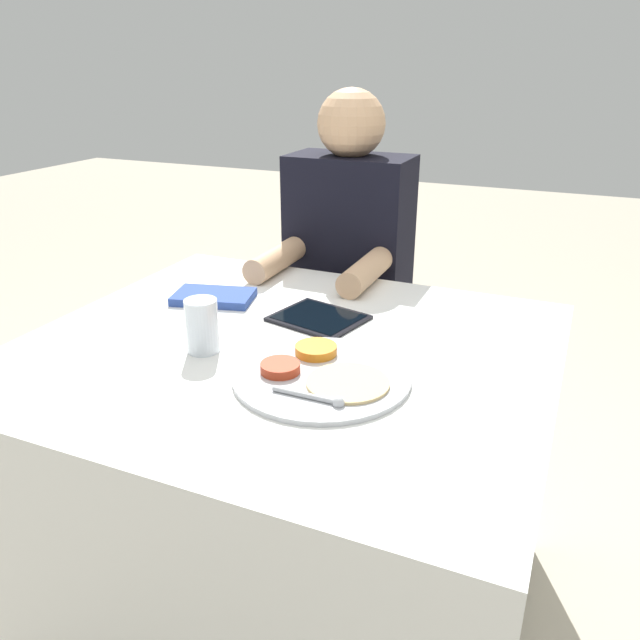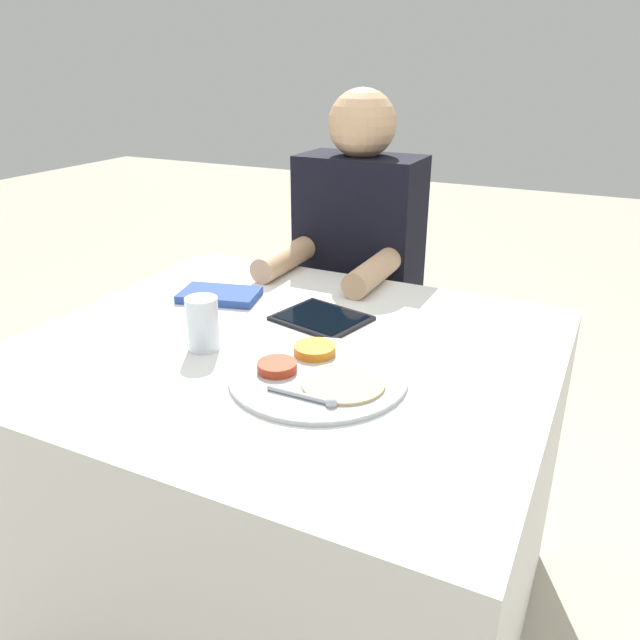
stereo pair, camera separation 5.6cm
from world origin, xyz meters
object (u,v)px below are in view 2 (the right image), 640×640
object	(u,v)px
thali_tray	(317,374)
tablet_device	(321,318)
red_notebook	(220,296)
person_diner	(357,308)
drinking_glass	(203,324)

from	to	relation	value
thali_tray	tablet_device	world-z (taller)	thali_tray
thali_tray	red_notebook	bearing A→B (deg)	146.61
red_notebook	tablet_device	bearing A→B (deg)	-1.95
person_diner	drinking_glass	world-z (taller)	person_diner
red_notebook	drinking_glass	distance (m)	0.29
tablet_device	thali_tray	bearing A→B (deg)	-65.52
red_notebook	drinking_glass	bearing A→B (deg)	-61.54
red_notebook	person_diner	world-z (taller)	person_diner
person_diner	drinking_glass	bearing A→B (deg)	-92.56
red_notebook	drinking_glass	size ratio (longest dim) A/B	1.93
red_notebook	person_diner	size ratio (longest dim) A/B	0.17
person_diner	drinking_glass	distance (m)	0.77
drinking_glass	tablet_device	bearing A→B (deg)	58.31
thali_tray	tablet_device	size ratio (longest dim) A/B	1.48
thali_tray	red_notebook	xyz separation A→B (m)	(-0.41, 0.27, 0.00)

